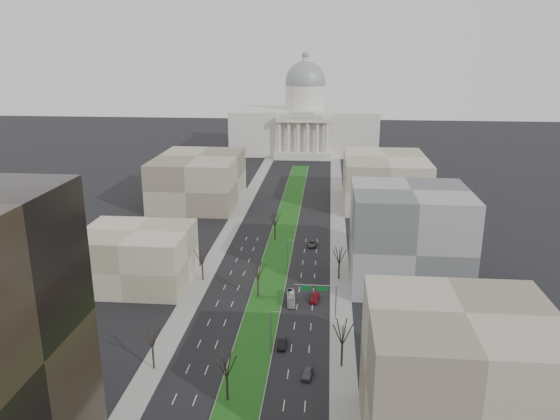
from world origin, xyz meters
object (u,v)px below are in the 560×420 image
Objects in this scene: car_red at (315,298)px; car_grey_near at (308,373)px; car_black at (282,343)px; car_grey_far at (312,244)px; box_van at (291,298)px.

car_grey_near is at bearing -84.12° from car_red.
car_black is 0.86× the size of car_grey_far.
car_red is at bearing 98.94° from car_grey_near.
car_grey_far is at bearing 99.54° from car_red.
box_van reaches higher than car_black.
car_black is 0.61× the size of box_van.
car_red is 0.67× the size of box_van.
box_van is (-3.59, -37.98, 0.32)m from car_grey_far.
car_grey_near is 11.29m from car_black.
car_black is at bearing -96.38° from box_van.
car_grey_far is 38.15m from box_van.
box_van is (-5.49, -1.26, 0.33)m from car_red.
car_grey_near is at bearing -85.68° from box_van.
box_van reaches higher than car_red.
car_red is at bearing -84.30° from car_grey_far.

